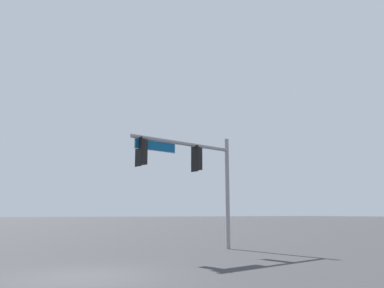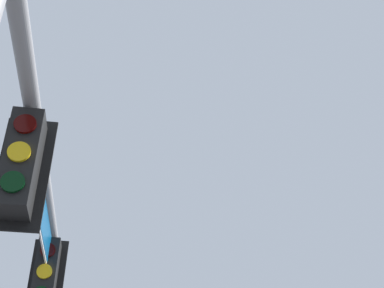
% 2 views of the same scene
% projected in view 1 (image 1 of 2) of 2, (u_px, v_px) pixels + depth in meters
% --- Properties ---
extents(ground_plane, '(400.00, 400.00, 0.00)m').
position_uv_depth(ground_plane, '(82.00, 277.00, 10.60)').
color(ground_plane, '#38383A').
extents(signal_pole_near, '(5.85, 1.71, 5.72)m').
position_uv_depth(signal_pole_near, '(193.00, 165.00, 18.34)').
color(signal_pole_near, gray).
rests_on(signal_pole_near, ground_plane).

